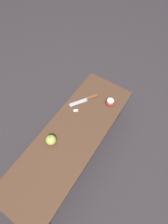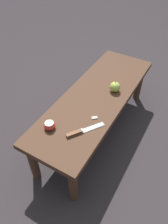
# 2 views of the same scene
# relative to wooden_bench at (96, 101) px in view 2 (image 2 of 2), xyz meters

# --- Properties ---
(ground_plane) EXTENTS (8.00, 8.00, 0.00)m
(ground_plane) POSITION_rel_wooden_bench_xyz_m (0.00, 0.00, -0.33)
(ground_plane) COLOR #2D282B
(wooden_bench) EXTENTS (1.28, 0.43, 0.39)m
(wooden_bench) POSITION_rel_wooden_bench_xyz_m (0.00, 0.00, 0.00)
(wooden_bench) COLOR #472D1E
(wooden_bench) RESTS_ON ground_plane
(knife) EXTENTS (0.23, 0.17, 0.02)m
(knife) POSITION_rel_wooden_bench_xyz_m (-0.36, -0.08, 0.06)
(knife) COLOR #9EA0A5
(knife) RESTS_ON wooden_bench
(apple_whole) EXTENTS (0.08, 0.08, 0.09)m
(apple_whole) POSITION_rel_wooden_bench_xyz_m (0.11, -0.09, 0.09)
(apple_whole) COLOR #9EB747
(apple_whole) RESTS_ON wooden_bench
(apple_cut) EXTENTS (0.07, 0.07, 0.05)m
(apple_cut) POSITION_rel_wooden_bench_xyz_m (-0.43, 0.10, 0.08)
(apple_cut) COLOR red
(apple_cut) RESTS_ON wooden_bench
(apple_slice_near_knife) EXTENTS (0.04, 0.04, 0.01)m
(apple_slice_near_knife) POSITION_rel_wooden_bench_xyz_m (-0.21, -0.10, 0.06)
(apple_slice_near_knife) COLOR white
(apple_slice_near_knife) RESTS_ON wooden_bench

